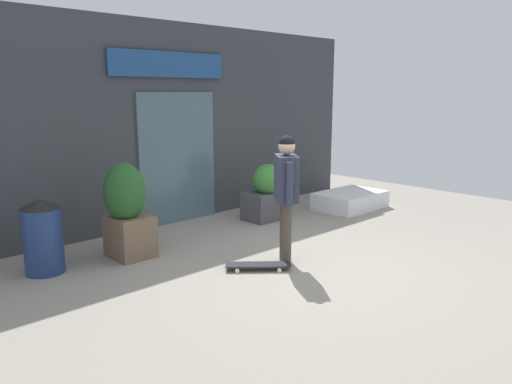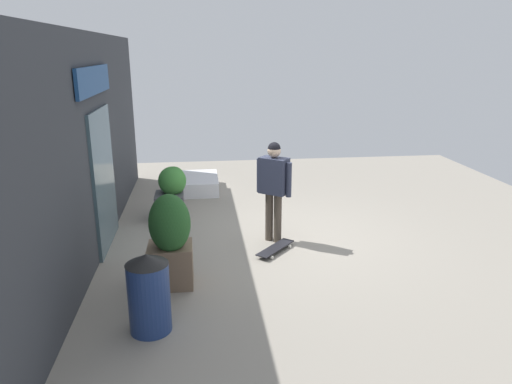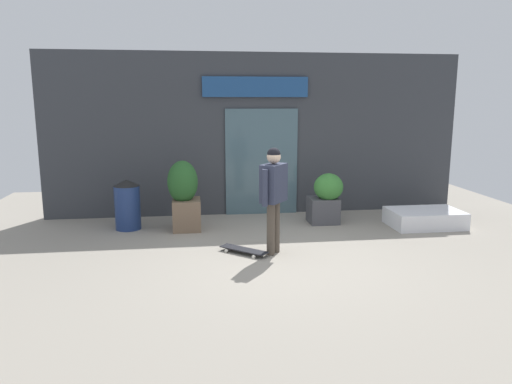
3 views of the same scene
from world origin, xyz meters
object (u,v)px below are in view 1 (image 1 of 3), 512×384
skateboard (258,265)px  planter_box_left (266,189)px  skateboarder (286,186)px  planter_box_right (126,206)px  trash_bin (43,236)px

skateboard → planter_box_left: (1.81, 1.69, 0.49)m
skateboarder → planter_box_left: 2.24m
skateboarder → planter_box_right: 2.16m
skateboard → skateboarder: bearing=-142.9°
planter_box_left → planter_box_right: (-2.75, -0.11, 0.16)m
trash_bin → planter_box_left: bearing=-1.1°
skateboard → planter_box_right: size_ratio=0.58×
skateboarder → trash_bin: 3.09m
skateboard → planter_box_right: (-0.94, 1.57, 0.65)m
trash_bin → skateboard: bearing=-41.4°
skateboard → planter_box_left: planter_box_left is taller
skateboarder → skateboard: 1.07m
planter_box_left → skateboarder: bearing=-128.0°
skateboard → planter_box_left: bearing=-95.2°
skateboard → planter_box_right: 1.94m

